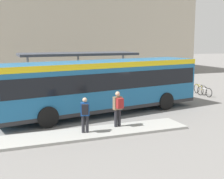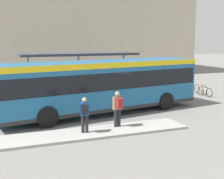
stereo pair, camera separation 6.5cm
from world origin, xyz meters
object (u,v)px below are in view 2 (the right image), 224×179
at_px(pedestrian_companion, 85,113).
at_px(city_bus, 102,83).
at_px(bicycle_white, 205,92).
at_px(pedestrian_waiting, 118,107).
at_px(bicycle_yellow, 201,89).

bearing_deg(pedestrian_companion, city_bus, -14.89).
bearing_deg(pedestrian_companion, bicycle_white, -46.27).
relative_size(pedestrian_waiting, pedestrian_companion, 1.07).
height_order(city_bus, bicycle_white, city_bus).
distance_m(city_bus, pedestrian_companion, 4.38).
height_order(pedestrian_companion, bicycle_yellow, pedestrian_companion).
bearing_deg(city_bus, bicycle_white, 4.59).
xyz_separation_m(city_bus, bicycle_yellow, (9.41, 3.24, -1.41)).
relative_size(pedestrian_waiting, bicycle_yellow, 0.97).
bearing_deg(city_bus, pedestrian_waiting, -107.03).
xyz_separation_m(city_bus, pedestrian_waiting, (-0.42, -3.36, -0.69)).
xyz_separation_m(pedestrian_waiting, bicycle_white, (9.57, 5.73, -0.75)).
bearing_deg(bicycle_white, city_bus, 100.94).
xyz_separation_m(city_bus, bicycle_white, (9.15, 2.38, -1.44)).
bearing_deg(city_bus, pedestrian_companion, -130.28).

